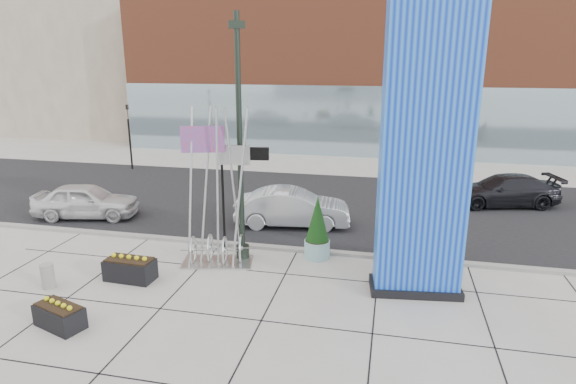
% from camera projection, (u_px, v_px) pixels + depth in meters
% --- Properties ---
extents(ground, '(160.00, 160.00, 0.00)m').
position_uv_depth(ground, '(238.00, 299.00, 14.27)').
color(ground, '#9E9991').
rests_on(ground, ground).
extents(street_asphalt, '(80.00, 12.00, 0.02)m').
position_uv_depth(street_asphalt, '(301.00, 203.00, 23.67)').
color(street_asphalt, black).
rests_on(street_asphalt, ground).
extents(curb_edge, '(80.00, 0.30, 0.12)m').
position_uv_depth(curb_edge, '(271.00, 247.00, 18.02)').
color(curb_edge, gray).
rests_on(curb_edge, ground).
extents(tower_podium, '(34.00, 10.00, 11.00)m').
position_uv_depth(tower_podium, '(355.00, 76.00, 37.96)').
color(tower_podium, brown).
rests_on(tower_podium, ground).
extents(tower_glass_front, '(34.00, 0.60, 5.00)m').
position_uv_depth(tower_glass_front, '(347.00, 121.00, 34.26)').
color(tower_glass_front, '#8CA5B2').
rests_on(tower_glass_front, ground).
extents(blue_pylon, '(2.82, 1.51, 8.99)m').
position_uv_depth(blue_pylon, '(425.00, 152.00, 13.61)').
color(blue_pylon, '#0C2CBF').
rests_on(blue_pylon, ground).
extents(lamp_post, '(0.57, 0.46, 8.33)m').
position_uv_depth(lamp_post, '(240.00, 165.00, 16.22)').
color(lamp_post, black).
rests_on(lamp_post, ground).
extents(public_art_sculpture, '(2.59, 1.66, 5.45)m').
position_uv_depth(public_art_sculpture, '(217.00, 224.00, 16.40)').
color(public_art_sculpture, silver).
rests_on(public_art_sculpture, ground).
extents(concrete_bollard, '(0.40, 0.40, 0.78)m').
position_uv_depth(concrete_bollard, '(48.00, 276.00, 14.91)').
color(concrete_bollard, gray).
rests_on(concrete_bollard, ground).
extents(overhead_street_sign, '(1.81, 0.41, 3.84)m').
position_uv_depth(overhead_street_sign, '(239.00, 163.00, 17.18)').
color(overhead_street_sign, black).
rests_on(overhead_street_sign, ground).
extents(round_planter_east, '(0.90, 0.90, 2.25)m').
position_uv_depth(round_planter_east, '(419.00, 248.00, 15.30)').
color(round_planter_east, '#8FBDC0').
rests_on(round_planter_east, ground).
extents(round_planter_mid, '(0.97, 0.97, 2.43)m').
position_uv_depth(round_planter_mid, '(417.00, 234.00, 16.27)').
color(round_planter_mid, '#8FBDC0').
rests_on(round_planter_mid, ground).
extents(round_planter_west, '(0.92, 0.92, 2.30)m').
position_uv_depth(round_planter_west, '(317.00, 229.00, 16.99)').
color(round_planter_west, '#8FBDC0').
rests_on(round_planter_west, ground).
extents(box_planter_north, '(1.60, 0.86, 0.86)m').
position_uv_depth(box_planter_north, '(130.00, 268.00, 15.46)').
color(box_planter_north, black).
rests_on(box_planter_north, ground).
extents(box_planter_south, '(1.53, 1.10, 0.76)m').
position_uv_depth(box_planter_south, '(59.00, 315.00, 12.75)').
color(box_planter_south, black).
rests_on(box_planter_south, ground).
extents(car_white_west, '(4.78, 2.70, 1.54)m').
position_uv_depth(car_white_west, '(86.00, 201.00, 21.36)').
color(car_white_west, silver).
rests_on(car_white_west, ground).
extents(car_silver_mid, '(4.98, 2.34, 1.58)m').
position_uv_depth(car_silver_mid, '(292.00, 208.00, 20.30)').
color(car_silver_mid, '#B1B3B9').
rests_on(car_silver_mid, ground).
extents(car_dark_east, '(5.46, 3.21, 1.48)m').
position_uv_depth(car_dark_east, '(503.00, 191.00, 23.10)').
color(car_dark_east, black).
rests_on(car_dark_east, ground).
extents(traffic_signal, '(0.15, 0.18, 4.10)m').
position_uv_depth(traffic_signal, '(129.00, 133.00, 30.23)').
color(traffic_signal, black).
rests_on(traffic_signal, ground).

